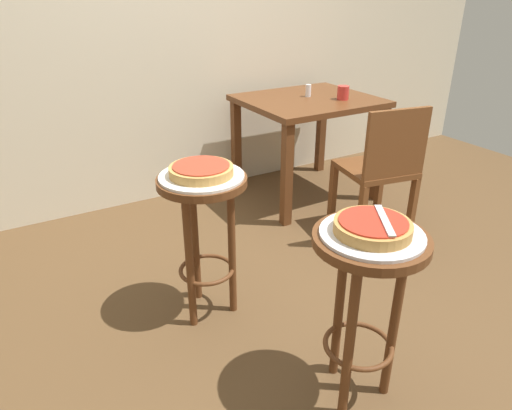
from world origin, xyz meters
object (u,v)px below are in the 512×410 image
Objects in this scene: stool_foreground at (366,281)px; pizza_server_knife at (385,220)px; serving_plate_middle at (202,176)px; pizza_middle at (201,170)px; condiment_shaker at (308,91)px; pizza_foreground at (373,227)px; cup_near_edge at (343,93)px; stool_middle at (204,215)px; serving_plate_foreground at (372,234)px; wooden_chair at (381,167)px; dining_table at (308,114)px.

pizza_server_knife reaches higher than stool_foreground.
pizza_server_knife is (0.31, -0.78, 0.06)m from serving_plate_middle.
condiment_shaker is at bearing 37.20° from pizza_middle.
stool_foreground is 8.34× the size of condiment_shaker.
condiment_shaker reaches higher than pizza_server_knife.
condiment_shaker is (0.98, 1.72, 0.03)m from pizza_foreground.
pizza_middle is 2.98× the size of cup_near_edge.
cup_near_edge reaches higher than pizza_foreground.
stool_foreground is 1.00× the size of stool_middle.
stool_middle is 1.61m from condiment_shaker.
stool_foreground and stool_middle have the same top height.
cup_near_edge is (1.42, 0.76, 0.04)m from pizza_middle.
pizza_foreground is 0.37× the size of stool_middle.
stool_middle is 7.59× the size of cup_near_edge.
serving_plate_foreground is 0.83m from stool_middle.
pizza_foreground is 3.05× the size of condiment_shaker.
wooden_chair is at bearing 7.22° from serving_plate_middle.
dining_table is 0.29m from cup_near_edge.
serving_plate_foreground is 1.26× the size of pizza_middle.
serving_plate_foreground and serving_plate_middle have the same top height.
condiment_shaker is at bearing 60.88° from dining_table.
pizza_middle is at bearing -142.80° from condiment_shaker.
pizza_foreground is 0.29× the size of dining_table.
stool_middle is 1.26m from wooden_chair.
serving_plate_foreground is at bearing 90.00° from stool_foreground.
dining_table is at bearing -119.12° from condiment_shaker.
cup_near_edge is at bearing 28.30° from serving_plate_middle.
pizza_server_knife reaches higher than stool_middle.
wooden_chair is (0.00, -0.76, -0.16)m from dining_table.
condiment_shaker is 0.10× the size of wooden_chair.
wooden_chair is at bearing 43.51° from pizza_foreground.
serving_plate_middle is 1.34× the size of pizza_middle.
serving_plate_foreground is at bearing 0.00° from pizza_foreground.
cup_near_edge is 0.43× the size of pizza_server_knife.
dining_table is (1.24, 0.92, -0.12)m from pizza_middle.
wooden_chair is at bearing 43.51° from serving_plate_foreground.
serving_plate_foreground is at bearing -69.80° from pizza_middle.
serving_plate_foreground is at bearing -119.80° from dining_table.
cup_near_edge is at bearing 28.30° from stool_middle.
serving_plate_foreground is 1.35× the size of pizza_foreground.
dining_table is at bearing 36.53° from serving_plate_middle.
pizza_server_knife is (0.03, -0.02, 0.06)m from serving_plate_foreground.
stool_foreground is 0.22m from pizza_foreground.
condiment_shaker is at bearing 60.21° from serving_plate_foreground.
serving_plate_middle is at bearing -142.80° from condiment_shaker.
pizza_middle is (-0.28, 0.76, 0.22)m from stool_foreground.
condiment_shaker is at bearing 88.75° from wooden_chair.
serving_plate_middle is at bearing -143.47° from dining_table.
wooden_chair reaches higher than pizza_server_knife.
wooden_chair is (0.97, 0.92, -0.25)m from serving_plate_foreground.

